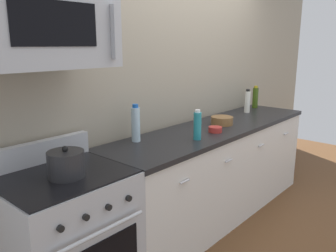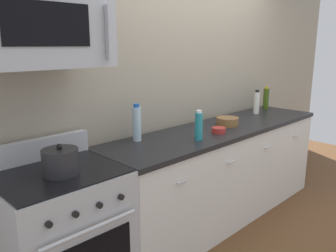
{
  "view_description": "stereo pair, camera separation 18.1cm",
  "coord_description": "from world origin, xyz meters",
  "px_view_note": "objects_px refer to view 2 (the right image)",
  "views": [
    {
      "loc": [
        -2.7,
        -1.74,
        1.68
      ],
      "look_at": [
        -0.77,
        -0.05,
        1.07
      ],
      "focal_mm": 36.51,
      "sensor_mm": 36.0,
      "label": 1
    },
    {
      "loc": [
        -2.58,
        -1.87,
        1.68
      ],
      "look_at": [
        -0.77,
        -0.05,
        1.07
      ],
      "focal_mm": 36.51,
      "sensor_mm": 36.0,
      "label": 2
    }
  ],
  "objects_px": {
    "bottle_olive_oil": "(266,98)",
    "stockpot": "(60,162)",
    "range_oven": "(62,238)",
    "bottle_water_clear": "(137,123)",
    "microwave": "(42,32)",
    "bottle_dish_soap": "(199,126)",
    "bottle_vinegar_white": "(257,102)",
    "bowl_red_small": "(219,130)",
    "bowl_wooden_salad": "(227,121)"
  },
  "relations": [
    {
      "from": "bottle_water_clear",
      "to": "bottle_dish_soap",
      "type": "bearing_deg",
      "value": -42.57
    },
    {
      "from": "range_oven",
      "to": "bottle_vinegar_white",
      "type": "relative_size",
      "value": 3.99
    },
    {
      "from": "range_oven",
      "to": "bottle_dish_soap",
      "type": "height_order",
      "value": "bottle_dish_soap"
    },
    {
      "from": "microwave",
      "to": "bowl_red_small",
      "type": "relative_size",
      "value": 6.09
    },
    {
      "from": "microwave",
      "to": "bottle_dish_soap",
      "type": "height_order",
      "value": "microwave"
    },
    {
      "from": "range_oven",
      "to": "bottle_water_clear",
      "type": "distance_m",
      "value": 1.01
    },
    {
      "from": "range_oven",
      "to": "bowl_red_small",
      "type": "height_order",
      "value": "range_oven"
    },
    {
      "from": "range_oven",
      "to": "bottle_vinegar_white",
      "type": "height_order",
      "value": "bottle_vinegar_white"
    },
    {
      "from": "range_oven",
      "to": "bottle_vinegar_white",
      "type": "xyz_separation_m",
      "value": [
        2.47,
        0.11,
        0.58
      ]
    },
    {
      "from": "microwave",
      "to": "bottle_dish_soap",
      "type": "distance_m",
      "value": 1.38
    },
    {
      "from": "range_oven",
      "to": "stockpot",
      "type": "relative_size",
      "value": 4.97
    },
    {
      "from": "bowl_wooden_salad",
      "to": "stockpot",
      "type": "height_order",
      "value": "stockpot"
    },
    {
      "from": "bowl_red_small",
      "to": "bottle_water_clear",
      "type": "bearing_deg",
      "value": 154.77
    },
    {
      "from": "range_oven",
      "to": "bottle_olive_oil",
      "type": "xyz_separation_m",
      "value": [
        2.8,
        0.18,
        0.58
      ]
    },
    {
      "from": "bottle_vinegar_white",
      "to": "stockpot",
      "type": "distance_m",
      "value": 2.47
    },
    {
      "from": "bowl_red_small",
      "to": "stockpot",
      "type": "relative_size",
      "value": 0.57
    },
    {
      "from": "microwave",
      "to": "bottle_olive_oil",
      "type": "height_order",
      "value": "microwave"
    },
    {
      "from": "bottle_water_clear",
      "to": "range_oven",
      "type": "bearing_deg",
      "value": -166.15
    },
    {
      "from": "range_oven",
      "to": "stockpot",
      "type": "xyz_separation_m",
      "value": [
        0.0,
        -0.05,
        0.53
      ]
    },
    {
      "from": "bottle_vinegar_white",
      "to": "bottle_dish_soap",
      "type": "bearing_deg",
      "value": -168.98
    },
    {
      "from": "bottle_olive_oil",
      "to": "bottle_vinegar_white",
      "type": "relative_size",
      "value": 1.01
    },
    {
      "from": "bottle_dish_soap",
      "to": "bowl_wooden_salad",
      "type": "bearing_deg",
      "value": 13.12
    },
    {
      "from": "bottle_olive_oil",
      "to": "bowl_red_small",
      "type": "distance_m",
      "value": 1.37
    },
    {
      "from": "microwave",
      "to": "bowl_red_small",
      "type": "xyz_separation_m",
      "value": [
        1.47,
        -0.16,
        -0.8
      ]
    },
    {
      "from": "bottle_vinegar_white",
      "to": "bottle_olive_oil",
      "type": "bearing_deg",
      "value": 12.27
    },
    {
      "from": "bottle_olive_oil",
      "to": "stockpot",
      "type": "relative_size",
      "value": 1.26
    },
    {
      "from": "bowl_wooden_salad",
      "to": "bottle_vinegar_white",
      "type": "bearing_deg",
      "value": 9.23
    },
    {
      "from": "bowl_red_small",
      "to": "bowl_wooden_salad",
      "type": "height_order",
      "value": "bowl_wooden_salad"
    },
    {
      "from": "microwave",
      "to": "bottle_water_clear",
      "type": "distance_m",
      "value": 1.06
    },
    {
      "from": "bottle_water_clear",
      "to": "bottle_vinegar_white",
      "type": "height_order",
      "value": "bottle_water_clear"
    },
    {
      "from": "range_oven",
      "to": "bowl_red_small",
      "type": "xyz_separation_m",
      "value": [
        1.47,
        -0.12,
        0.48
      ]
    },
    {
      "from": "bottle_olive_oil",
      "to": "bowl_wooden_salad",
      "type": "relative_size",
      "value": 1.27
    },
    {
      "from": "range_oven",
      "to": "bottle_water_clear",
      "type": "xyz_separation_m",
      "value": [
        0.8,
        0.2,
        0.59
      ]
    },
    {
      "from": "bottle_olive_oil",
      "to": "stockpot",
      "type": "bearing_deg",
      "value": -175.17
    },
    {
      "from": "bottle_dish_soap",
      "to": "bottle_vinegar_white",
      "type": "bearing_deg",
      "value": 11.02
    },
    {
      "from": "bottle_water_clear",
      "to": "bottle_vinegar_white",
      "type": "xyz_separation_m",
      "value": [
        1.67,
        -0.09,
        -0.02
      ]
    },
    {
      "from": "bottle_water_clear",
      "to": "stockpot",
      "type": "relative_size",
      "value": 1.4
    },
    {
      "from": "range_oven",
      "to": "bottle_dish_soap",
      "type": "relative_size",
      "value": 4.31
    },
    {
      "from": "range_oven",
      "to": "bowl_wooden_salad",
      "type": "bearing_deg",
      "value": -0.13
    },
    {
      "from": "range_oven",
      "to": "bottle_dish_soap",
      "type": "xyz_separation_m",
      "value": [
        1.17,
        -0.14,
        0.57
      ]
    },
    {
      "from": "bottle_vinegar_white",
      "to": "bowl_red_small",
      "type": "distance_m",
      "value": 1.03
    },
    {
      "from": "bowl_red_small",
      "to": "stockpot",
      "type": "xyz_separation_m",
      "value": [
        -1.47,
        0.07,
        0.06
      ]
    },
    {
      "from": "bowl_red_small",
      "to": "bottle_vinegar_white",
      "type": "bearing_deg",
      "value": 12.96
    },
    {
      "from": "bottle_water_clear",
      "to": "bottle_vinegar_white",
      "type": "bearing_deg",
      "value": -2.95
    },
    {
      "from": "bottle_olive_oil",
      "to": "stockpot",
      "type": "xyz_separation_m",
      "value": [
        -2.8,
        -0.24,
        -0.05
      ]
    },
    {
      "from": "microwave",
      "to": "bowl_wooden_salad",
      "type": "height_order",
      "value": "microwave"
    },
    {
      "from": "bottle_vinegar_white",
      "to": "bowl_wooden_salad",
      "type": "xyz_separation_m",
      "value": [
        -0.71,
        -0.11,
        -0.09
      ]
    },
    {
      "from": "microwave",
      "to": "bowl_red_small",
      "type": "height_order",
      "value": "microwave"
    },
    {
      "from": "bottle_vinegar_white",
      "to": "stockpot",
      "type": "relative_size",
      "value": 1.24
    },
    {
      "from": "bottle_olive_oil",
      "to": "bowl_red_small",
      "type": "bearing_deg",
      "value": -167.21
    }
  ]
}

